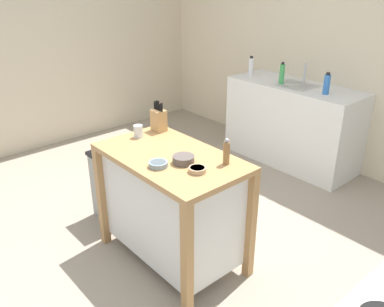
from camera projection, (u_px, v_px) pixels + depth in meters
The scene contains 16 objects.
ground_plane at pixel (151, 244), 3.30m from camera, with size 6.21×6.21×0.00m, color gray.
wall_back at pixel (338, 48), 4.27m from camera, with size 5.21×0.10×2.60m, color beige.
wall_left at pixel (88, 35), 5.12m from camera, with size 0.10×3.12×2.60m, color beige.
kitchen_island at pixel (172, 202), 2.96m from camera, with size 1.09×0.64×0.88m.
knife_block at pixel (159, 120), 3.18m from camera, with size 0.11×0.09×0.25m.
bowl_ceramic_small at pixel (183, 159), 2.67m from camera, with size 0.15×0.15×0.05m.
bowl_stoneware_deep at pixel (197, 169), 2.55m from camera, with size 0.11×0.11×0.03m.
bowl_ceramic_wide at pixel (158, 164), 2.62m from camera, with size 0.13×0.13×0.03m.
drinking_cup at pixel (138, 131), 3.07m from camera, with size 0.07×0.07×0.10m.
pepper_grinder at pixel (226, 152), 2.63m from camera, with size 0.04×0.04×0.18m.
trash_bin at pixel (113, 186), 3.54m from camera, with size 0.36×0.28×0.63m.
sink_counter at pixel (292, 124), 4.58m from camera, with size 1.50×0.60×0.91m.
sink_faucet at pixel (305, 73), 4.43m from camera, with size 0.02×0.02×0.22m.
bottle_spray_cleaner at pixel (282, 74), 4.38m from camera, with size 0.05×0.05×0.24m.
bottle_hand_soap at pixel (327, 84), 4.01m from camera, with size 0.06×0.06×0.22m.
bottle_dish_soap at pixel (251, 67), 4.72m from camera, with size 0.06×0.06×0.23m.
Camera 1 is at (2.25, -1.52, 2.05)m, focal length 37.64 mm.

